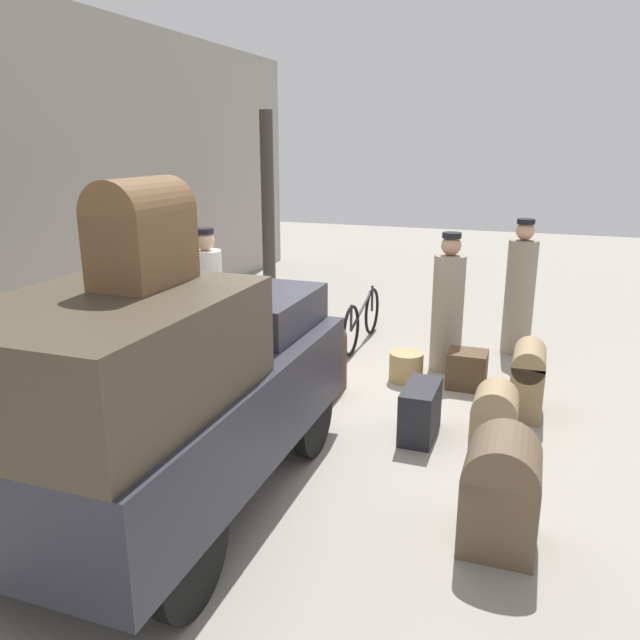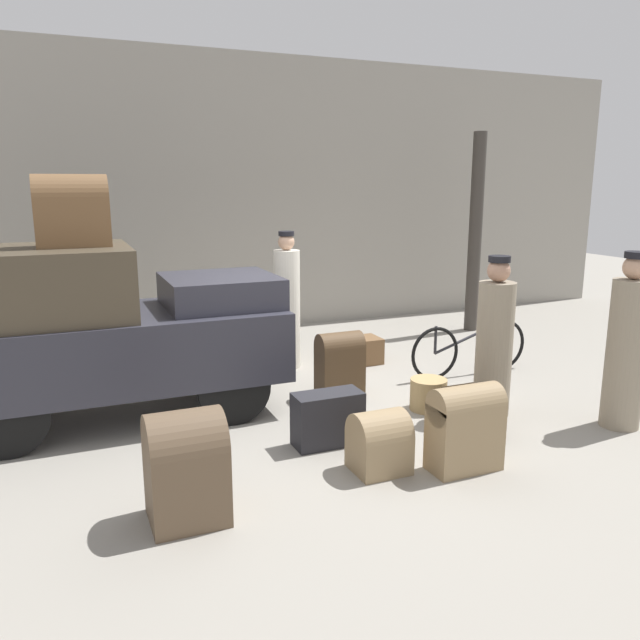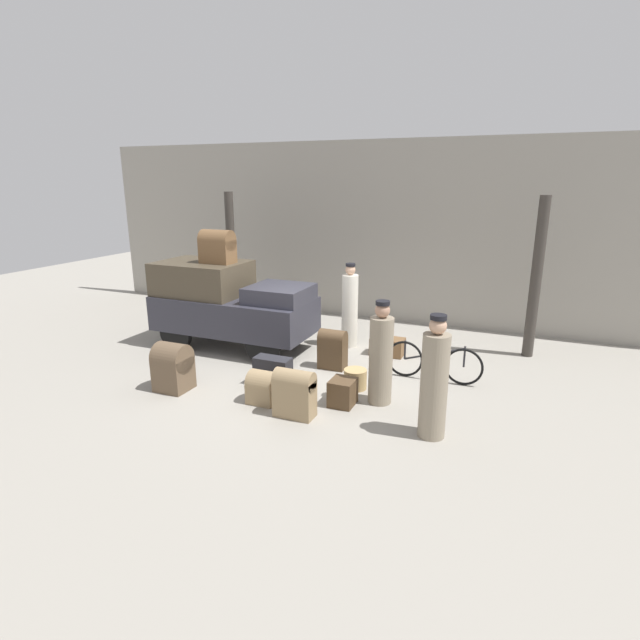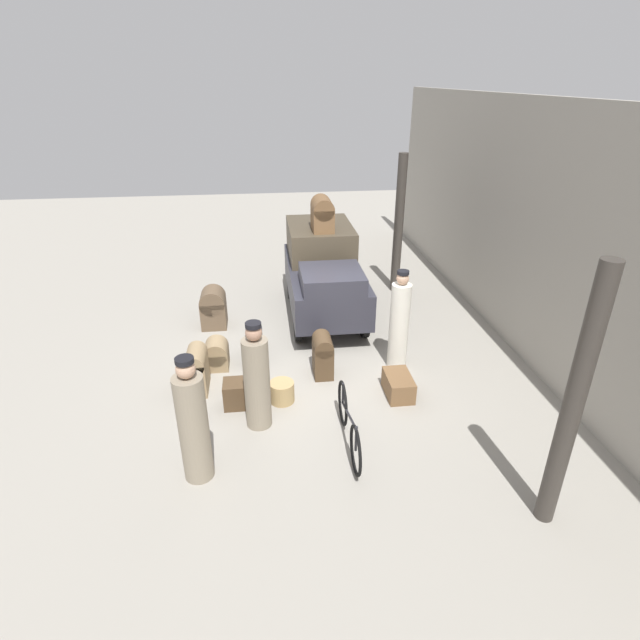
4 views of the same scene
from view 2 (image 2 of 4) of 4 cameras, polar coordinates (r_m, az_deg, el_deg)
The scene contains 17 objects.
ground_plane at distance 7.04m, azimuth -0.88°, elevation -8.04°, with size 30.00×30.00×0.00m, color gray.
station_building_facade at distance 10.49m, azimuth -9.42°, elevation 11.12°, with size 16.00×0.15×4.50m.
canopy_pillar_right at distance 10.74m, azimuth 14.01°, elevation 7.66°, with size 0.22×0.22×3.27m.
truck at distance 6.84m, azimuth -19.28°, elevation -0.63°, with size 3.42×1.51×1.84m.
bicycle at distance 8.34m, azimuth 13.55°, elevation -2.55°, with size 1.75×0.04×0.73m.
wicker_basket at distance 7.04m, azimuth 9.87°, elevation -6.71°, with size 0.40×0.40×0.35m.
conductor_in_dark_uniform at distance 7.00m, azimuth 26.23°, elevation -2.35°, with size 0.39×0.39×1.81m.
porter_lifting_near_truck at distance 8.35m, azimuth -3.03°, elevation 1.33°, with size 0.35×0.35×1.84m.
porter_carrying_trunk at distance 6.89m, azimuth 15.65°, elevation -2.09°, with size 0.39×0.39×1.73m.
trunk_barrel_dark at distance 5.62m, azimuth 13.14°, elevation -9.35°, with size 0.62×0.33×0.77m.
trunk_large_brown at distance 4.80m, azimuth -12.17°, elevation -12.82°, with size 0.56×0.52×0.85m.
trunk_umber_medium at distance 5.53m, azimuth 5.43°, elevation -11.07°, with size 0.47×0.42×0.54m.
suitcase_small_leather at distance 6.02m, azimuth 0.71°, elevation -9.01°, with size 0.66×0.31×0.52m.
suitcase_black_upright at distance 6.49m, azimuth 13.50°, elevation -8.14°, with size 0.39×0.44×0.43m.
trunk_wicker_pale at distance 7.27m, azimuth 1.81°, elevation -3.93°, with size 0.52×0.33×0.78m.
suitcase_tan_flat at distance 8.66m, azimuth 3.29°, elevation -2.85°, with size 0.68×0.41×0.36m.
trunk_on_truck_roof at distance 6.68m, azimuth -21.76°, elevation 9.33°, with size 0.69×0.43×0.70m.
Camera 2 is at (-2.45, -6.12, 2.46)m, focal length 35.00 mm.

